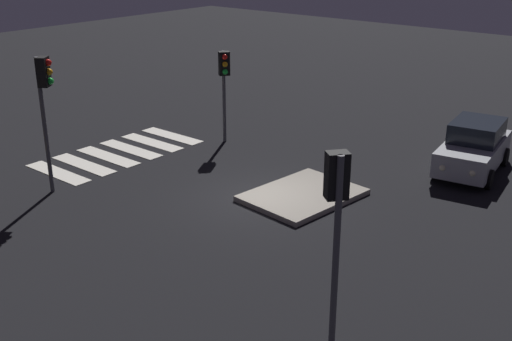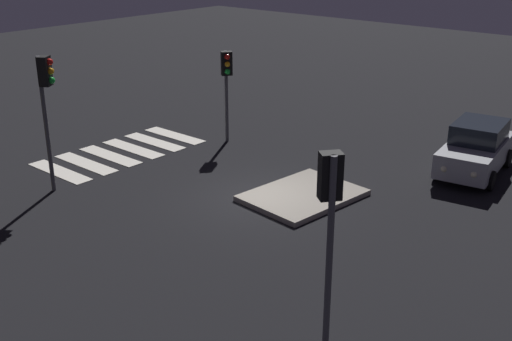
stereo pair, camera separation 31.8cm
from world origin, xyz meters
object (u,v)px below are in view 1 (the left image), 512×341
(traffic_light_east, at_px, (45,92))
(traffic_island, at_px, (303,195))
(car_silver, at_px, (474,147))
(traffic_light_south, at_px, (224,74))
(traffic_light_north, at_px, (336,204))

(traffic_light_east, bearing_deg, traffic_island, 1.38)
(car_silver, distance_m, traffic_light_south, 10.09)
(traffic_island, distance_m, traffic_light_north, 8.71)
(traffic_light_south, bearing_deg, traffic_light_north, -0.63)
(traffic_light_north, xyz_separation_m, traffic_light_east, (-1.24, -11.96, 0.15))
(traffic_island, xyz_separation_m, traffic_light_north, (6.21, 5.16, 3.27))
(traffic_island, distance_m, traffic_light_east, 9.10)
(traffic_island, xyz_separation_m, car_silver, (-6.01, 3.38, 0.84))
(traffic_light_south, bearing_deg, traffic_light_east, -58.32)
(traffic_light_east, bearing_deg, traffic_light_south, 48.79)
(traffic_island, relative_size, traffic_light_east, 0.87)
(traffic_light_north, height_order, traffic_light_east, traffic_light_east)
(car_silver, xyz_separation_m, traffic_light_east, (10.98, -10.18, 2.58))
(traffic_island, bearing_deg, car_silver, 150.67)
(traffic_island, bearing_deg, traffic_light_south, -114.36)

